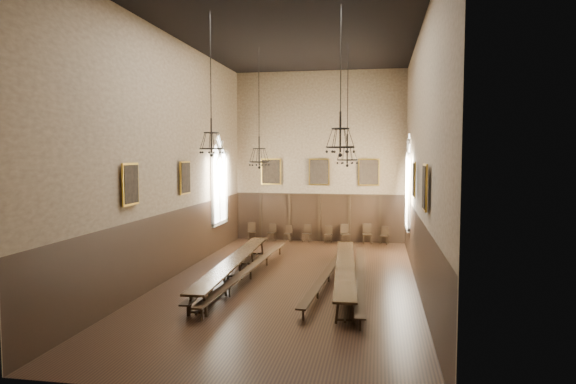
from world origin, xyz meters
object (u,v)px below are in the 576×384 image
(bench_left_outer, at_px, (225,271))
(bench_right_inner, at_px, (329,274))
(bench_right_outer, at_px, (360,278))
(chandelier_front_left, at_px, (211,138))
(chair_1, at_px, (272,236))
(chair_2, at_px, (288,237))
(chair_6, at_px, (367,238))
(chandelier_back_right, at_px, (347,152))
(bench_left_inner, at_px, (251,271))
(table_left, at_px, (234,269))
(table_right, at_px, (345,275))
(chair_4, at_px, (328,237))
(chandelier_front_right, at_px, (340,138))
(chair_0, at_px, (252,235))
(chandelier_back_left, at_px, (259,154))
(chair_5, at_px, (345,237))
(chair_3, at_px, (307,237))
(chair_7, at_px, (384,239))

(bench_left_outer, relative_size, bench_right_inner, 0.99)
(bench_right_outer, height_order, chandelier_front_left, chandelier_front_left)
(chair_1, xyz_separation_m, chair_2, (0.90, 0.01, -0.02))
(bench_left_outer, relative_size, chair_6, 9.42)
(chair_6, distance_m, chandelier_back_right, 7.63)
(bench_left_inner, height_order, chair_1, chair_1)
(table_left, relative_size, chandelier_back_right, 2.06)
(table_right, bearing_deg, chair_4, 99.46)
(chair_2, height_order, chair_6, chair_6)
(chandelier_front_right, bearing_deg, chair_4, 97.25)
(table_right, height_order, chair_2, chair_2)
(chair_2, xyz_separation_m, chair_4, (2.14, 0.07, 0.00))
(bench_right_inner, distance_m, chair_4, 8.38)
(bench_right_inner, bearing_deg, bench_right_outer, -21.80)
(chandelier_front_left, relative_size, chandelier_front_right, 1.00)
(table_right, height_order, chair_0, chair_0)
(chair_1, relative_size, chandelier_back_left, 0.19)
(bench_right_inner, bearing_deg, table_left, -175.31)
(chandelier_front_left, bearing_deg, chandelier_front_right, 0.06)
(bench_right_inner, height_order, chair_5, chair_5)
(table_left, bearing_deg, chair_2, 86.70)
(bench_left_outer, bearing_deg, chandelier_front_right, -31.10)
(chair_1, xyz_separation_m, chair_5, (3.91, 0.08, 0.02))
(bench_left_inner, xyz_separation_m, chandelier_front_left, (-0.53, -2.78, 4.81))
(chair_4, bearing_deg, chandelier_back_right, -76.59)
(chair_3, xyz_separation_m, chandelier_front_left, (-1.44, -11.25, 4.83))
(chair_2, bearing_deg, bench_right_outer, -53.97)
(bench_right_outer, bearing_deg, table_left, 177.80)
(table_right, xyz_separation_m, chair_1, (-4.49, 8.62, -0.09))
(chair_7, bearing_deg, chair_3, -166.83)
(chandelier_front_left, bearing_deg, chair_7, 64.12)
(table_left, xyz_separation_m, chandelier_front_right, (4.07, -2.65, 4.72))
(bench_left_outer, height_order, chair_7, chair_7)
(chandelier_front_left, bearing_deg, table_right, 32.66)
(chair_1, relative_size, chandelier_front_right, 0.21)
(bench_left_inner, distance_m, chandelier_front_right, 6.55)
(chandelier_back_right, bearing_deg, bench_right_inner, -103.26)
(table_right, relative_size, chair_4, 10.96)
(bench_right_outer, distance_m, chair_6, 8.79)
(table_right, relative_size, chair_7, 10.42)
(chandelier_front_right, bearing_deg, bench_left_outer, 148.90)
(chair_2, bearing_deg, chair_3, 13.38)
(chair_1, bearing_deg, chandelier_back_left, -69.44)
(chandelier_back_right, distance_m, chandelier_front_left, 6.42)
(chandelier_back_right, bearing_deg, table_left, -148.63)
(chair_6, relative_size, chair_7, 1.13)
(chandelier_front_left, bearing_deg, chandelier_back_left, 87.59)
(chair_3, distance_m, chandelier_front_left, 12.33)
(chair_3, height_order, chair_4, chair_3)
(table_right, relative_size, chandelier_front_left, 2.18)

